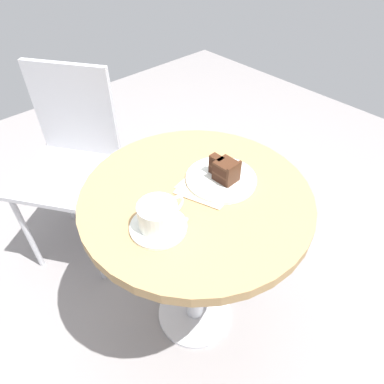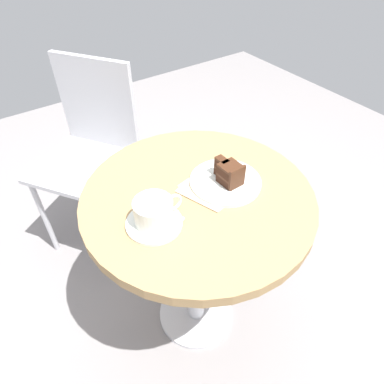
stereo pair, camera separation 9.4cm
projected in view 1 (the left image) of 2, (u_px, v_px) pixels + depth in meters
ground_plane at (195, 314)px, 1.48m from camera, size 4.40×4.40×0.01m
cafe_table at (196, 222)px, 1.08m from camera, size 0.69×0.69×0.70m
saucer at (158, 227)px, 0.90m from camera, size 0.15×0.15×0.01m
coffee_cup at (158, 215)px, 0.87m from camera, size 0.14×0.10×0.07m
teaspoon at (176, 216)px, 0.92m from camera, size 0.04×0.10×0.00m
cake_plate at (221, 179)px, 1.04m from camera, size 0.22×0.22×0.01m
cake_slice at (225, 170)px, 1.01m from camera, size 0.06×0.09×0.07m
fork at (206, 185)px, 1.00m from camera, size 0.09×0.13×0.00m
napkin at (210, 185)px, 1.02m from camera, size 0.21×0.19×0.00m
cafe_chair at (71, 151)px, 1.46m from camera, size 0.53×0.53×0.87m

